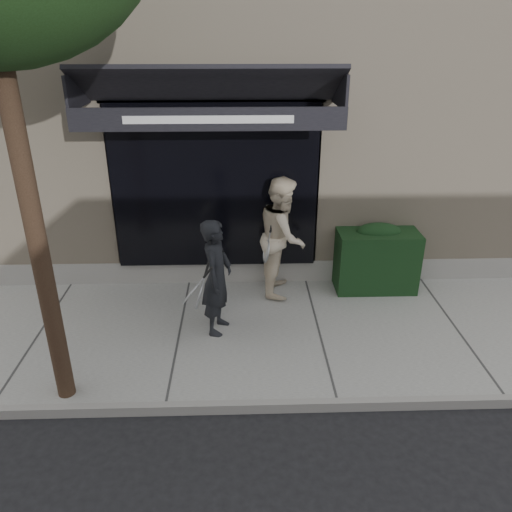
{
  "coord_description": "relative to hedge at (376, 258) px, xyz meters",
  "views": [
    {
      "loc": [
        -1.1,
        -6.09,
        4.08
      ],
      "look_at": [
        -0.89,
        0.6,
        1.01
      ],
      "focal_mm": 35.0,
      "sensor_mm": 36.0,
      "label": 1
    }
  ],
  "objects": [
    {
      "name": "ground",
      "position": [
        -1.1,
        -1.25,
        -0.66
      ],
      "size": [
        80.0,
        80.0,
        0.0
      ],
      "primitive_type": "plane",
      "color": "black",
      "rests_on": "ground"
    },
    {
      "name": "sidewalk",
      "position": [
        -1.1,
        -1.25,
        -0.6
      ],
      "size": [
        20.0,
        3.0,
        0.12
      ],
      "primitive_type": "cube",
      "color": "gray",
      "rests_on": "ground"
    },
    {
      "name": "curb",
      "position": [
        -1.1,
        -2.8,
        -0.59
      ],
      "size": [
        20.0,
        0.1,
        0.14
      ],
      "primitive_type": "cube",
      "color": "gray",
      "rests_on": "ground"
    },
    {
      "name": "building_facade",
      "position": [
        -1.11,
        3.71,
        2.08
      ],
      "size": [
        14.3,
        8.04,
        5.64
      ],
      "color": "beige",
      "rests_on": "ground"
    },
    {
      "name": "hedge",
      "position": [
        0.0,
        0.0,
        0.0
      ],
      "size": [
        1.3,
        0.7,
        1.14
      ],
      "color": "black",
      "rests_on": "sidewalk"
    },
    {
      "name": "pedestrian_front",
      "position": [
        -2.55,
        -1.22,
        0.3
      ],
      "size": [
        0.74,
        0.84,
        1.68
      ],
      "color": "black",
      "rests_on": "sidewalk"
    },
    {
      "name": "pedestrian_back",
      "position": [
        -1.54,
        -0.05,
        0.42
      ],
      "size": [
        0.85,
        1.02,
        1.92
      ],
      "color": "beige",
      "rests_on": "sidewalk"
    }
  ]
}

